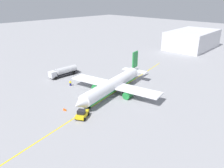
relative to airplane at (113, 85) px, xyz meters
The scene contains 9 objects.
ground_plane 2.61m from the airplane, 11.75° to the left, with size 400.00×400.00×0.00m, color #939399.
airplane is the anchor object (origin of this frame).
fuel_tanker 22.42m from the airplane, 86.68° to the right, with size 11.11×2.99×3.15m.
pushback_tug 15.69m from the airplane, 17.15° to the left, with size 4.12×3.70×2.20m.
refueling_worker 14.48m from the airplane, 69.26° to the right, with size 0.58×0.63×1.71m.
safety_cone_nose 15.79m from the airplane, ahead, with size 0.52×0.52×0.58m, color #F2590F.
safety_cone_wingtip 15.90m from the airplane, ahead, with size 0.59×0.59×0.65m, color #F2590F.
distant_hangar 72.39m from the airplane, behind, with size 32.19×20.45×9.14m.
taxi_line_marking 2.60m from the airplane, 11.75° to the left, with size 73.20×0.30×0.01m, color yellow.
Camera 1 is at (41.59, 40.50, 26.09)m, focal length 35.80 mm.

